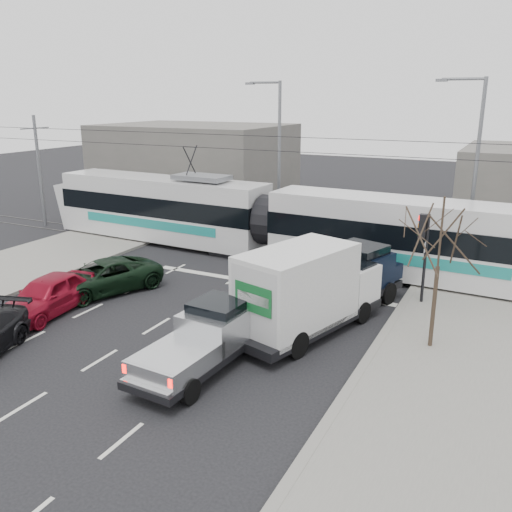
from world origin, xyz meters
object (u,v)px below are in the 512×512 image
at_px(bare_tree, 440,239).
at_px(box_truck, 307,291).
at_px(silver_pickup, 207,337).
at_px(traffic_signal, 423,239).
at_px(tram, 270,221).
at_px(red_car, 48,295).
at_px(street_lamp_near, 473,160).
at_px(street_lamp_far, 277,147).
at_px(green_car, 103,277).
at_px(navy_pickup, 347,279).

relative_size(bare_tree, box_truck, 0.74).
height_order(silver_pickup, box_truck, box_truck).
relative_size(traffic_signal, tram, 0.13).
xyz_separation_m(bare_tree, red_car, (-13.78, -3.33, -3.04)).
bearing_deg(street_lamp_near, silver_pickup, -110.07).
relative_size(bare_tree, red_car, 1.13).
xyz_separation_m(street_lamp_far, silver_pickup, (5.75, -17.75, -4.15)).
xyz_separation_m(bare_tree, street_lamp_near, (-0.29, 11.50, 1.32)).
distance_m(silver_pickup, box_truck, 4.13).
distance_m(silver_pickup, green_car, 8.31).
xyz_separation_m(silver_pickup, green_car, (-7.44, 3.68, -0.27)).
distance_m(bare_tree, silver_pickup, 7.91).
relative_size(traffic_signal, navy_pickup, 0.59).
bearing_deg(green_car, red_car, -73.81).
distance_m(bare_tree, box_truck, 4.77).
xyz_separation_m(street_lamp_near, street_lamp_far, (-11.50, 2.00, 0.00)).
bearing_deg(silver_pickup, street_lamp_far, 111.63).
height_order(traffic_signal, street_lamp_near, street_lamp_near).
bearing_deg(navy_pickup, bare_tree, -15.71).
bearing_deg(box_truck, bare_tree, 24.61).
bearing_deg(silver_pickup, navy_pickup, 73.97).
distance_m(navy_pickup, red_car, 11.66).
height_order(street_lamp_near, tram, street_lamp_near).
xyz_separation_m(silver_pickup, navy_pickup, (2.39, 6.68, 0.24)).
xyz_separation_m(street_lamp_near, green_car, (-13.20, -12.07, -4.42)).
relative_size(navy_pickup, red_car, 1.39).
xyz_separation_m(tram, box_truck, (5.15, -7.93, -0.37)).
xyz_separation_m(traffic_signal, street_lamp_far, (-10.66, 9.50, 2.37)).
bearing_deg(street_lamp_far, box_truck, -61.68).
height_order(tram, silver_pickup, tram).
height_order(box_truck, navy_pickup, box_truck).
height_order(tram, green_car, tram).
bearing_deg(navy_pickup, box_truck, -82.03).
distance_m(tram, silver_pickup, 12.06).
bearing_deg(box_truck, red_car, -147.88).
xyz_separation_m(street_lamp_far, red_car, (-1.99, -16.83, -4.36)).
bearing_deg(red_car, street_lamp_near, 41.58).
relative_size(silver_pickup, red_car, 1.23).
relative_size(silver_pickup, navy_pickup, 0.89).
height_order(tram, box_truck, tram).
height_order(silver_pickup, navy_pickup, navy_pickup).
bearing_deg(traffic_signal, street_lamp_far, 138.28).
relative_size(bare_tree, navy_pickup, 0.82).
xyz_separation_m(box_truck, green_car, (-9.30, 0.04, -0.89)).
distance_m(traffic_signal, red_car, 14.75).
xyz_separation_m(bare_tree, green_car, (-13.48, -0.57, -3.10)).
height_order(traffic_signal, navy_pickup, traffic_signal).
distance_m(tram, green_car, 9.00).
bearing_deg(traffic_signal, red_car, -149.93).
distance_m(street_lamp_far, green_car, 14.84).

